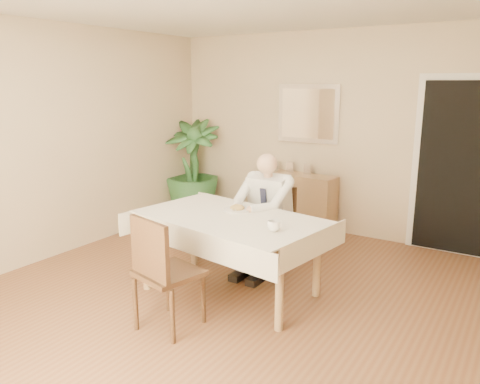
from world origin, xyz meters
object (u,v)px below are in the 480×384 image
Objects in this scene: chair_far at (275,221)px; chair_near at (161,267)px; coffee_mug at (274,226)px; potted_palm at (193,169)px; seated_man at (262,208)px; sideboard at (300,202)px; dining_table at (230,225)px.

chair_far is 0.91× the size of chair_near.
coffee_mug is at bearing 61.72° from chair_near.
chair_near is at bearing -55.98° from potted_palm.
seated_man is at bearing 100.32° from chair_near.
coffee_mug is at bearing -64.79° from sideboard.
chair_far is 0.70× the size of seated_man.
seated_man reaches higher than chair_near.
dining_table is at bearing -83.16° from chair_far.
seated_man is (0.06, 1.47, 0.15)m from chair_near.
coffee_mug is at bearing -54.06° from seated_man.
seated_man is at bearing -34.19° from potted_palm.
potted_palm reaches higher than coffee_mug.
potted_palm reaches higher than seated_man.
seated_man reaches higher than coffee_mug.
chair_near reaches higher than chair_far.
dining_table is 0.59m from seated_man.
chair_far reaches higher than dining_table.
potted_palm reaches higher than dining_table.
seated_man is at bearing 125.94° from coffee_mug.
potted_palm is (-1.94, 1.91, 0.04)m from dining_table.
chair_far is 1.75m from chair_near.
dining_table is 0.90m from chair_far.
seated_man is at bearing 98.58° from dining_table.
seated_man reaches higher than dining_table.
sideboard is at bearing 107.03° from chair_near.
sideboard is (-0.29, 2.14, -0.29)m from dining_table.
chair_far reaches higher than coffee_mug.
seated_man is 1.31× the size of sideboard.
potted_palm is (-1.94, 1.32, 0.02)m from seated_man.
potted_palm is at bearing -167.19° from sideboard.
dining_table is 2.17m from sideboard.
seated_man is at bearing -83.16° from chair_far.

